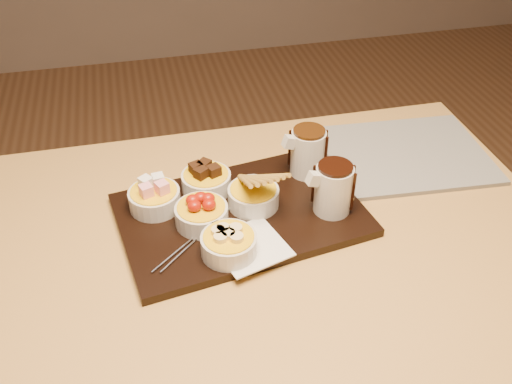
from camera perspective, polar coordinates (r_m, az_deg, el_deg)
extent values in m
cube|color=#C09047|center=(1.08, -0.61, -5.52)|extent=(1.20, 0.80, 0.04)
cylinder|color=#C09047|center=(1.62, -22.66, -9.70)|extent=(0.06, 0.06, 0.71)
cylinder|color=#C09047|center=(1.73, 14.67, -4.04)|extent=(0.06, 0.06, 0.71)
cube|color=black|center=(1.11, -1.51, -2.30)|extent=(0.50, 0.37, 0.02)
cube|color=white|center=(1.03, -0.59, -5.45)|extent=(0.15, 0.15, 0.00)
cylinder|color=beige|center=(1.12, -10.10, -0.71)|extent=(0.10, 0.10, 0.04)
cylinder|color=beige|center=(1.15, -4.98, 0.98)|extent=(0.10, 0.10, 0.04)
cylinder|color=beige|center=(1.07, -5.45, -2.33)|extent=(0.10, 0.10, 0.04)
cylinder|color=beige|center=(1.11, -0.26, -0.51)|extent=(0.10, 0.10, 0.04)
cylinder|color=beige|center=(1.01, -2.72, -5.31)|extent=(0.10, 0.10, 0.04)
cylinder|color=silver|center=(1.09, 7.73, 0.26)|extent=(0.08, 0.08, 0.10)
cylinder|color=silver|center=(1.18, 5.20, 3.93)|extent=(0.08, 0.08, 0.10)
cube|color=beige|center=(1.33, 14.77, 3.65)|extent=(0.37, 0.30, 0.01)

